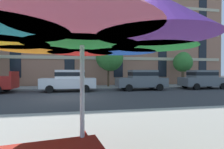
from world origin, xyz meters
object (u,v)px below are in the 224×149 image
object	(u,v)px
sedan_white	(69,80)
sedan_gray	(142,79)
sedan_gray_midblock	(203,79)
street_tree_middle	(109,58)
patio_umbrella	(82,28)
street_tree_right	(183,62)

from	to	relation	value
sedan_white	sedan_gray	size ratio (longest dim) A/B	1.00
sedan_white	sedan_gray_midblock	world-z (taller)	same
sedan_gray	sedan_gray_midblock	size ratio (longest dim) A/B	1.00
sedan_white	street_tree_middle	size ratio (longest dim) A/B	1.00
patio_umbrella	sedan_gray_midblock	bearing A→B (deg)	47.44
sedan_gray	street_tree_right	distance (m)	7.53
sedan_gray	street_tree_middle	xyz separation A→B (m)	(-2.39, 3.05, 2.08)
sedan_gray_midblock	street_tree_right	size ratio (longest dim) A/B	1.12
sedan_white	street_tree_right	xyz separation A→B (m)	(12.64, 3.60, 1.82)
sedan_white	street_tree_right	world-z (taller)	street_tree_right
street_tree_right	patio_umbrella	xyz separation A→B (m)	(-11.87, -16.30, -0.57)
sedan_gray	sedan_gray_midblock	xyz separation A→B (m)	(6.15, 0.00, 0.00)
street_tree_middle	patio_umbrella	bearing A→B (deg)	-101.19
sedan_gray	sedan_gray_midblock	distance (m)	6.15
sedan_white	street_tree_right	distance (m)	13.27
street_tree_right	patio_umbrella	distance (m)	20.17
sedan_gray_midblock	patio_umbrella	size ratio (longest dim) A/B	1.38
sedan_gray_midblock	patio_umbrella	xyz separation A→B (m)	(-11.66, -12.70, 1.25)
sedan_white	sedan_gray	bearing A→B (deg)	0.00
street_tree_middle	patio_umbrella	world-z (taller)	street_tree_middle
sedan_white	street_tree_right	size ratio (longest dim) A/B	1.12
street_tree_right	sedan_gray_midblock	bearing A→B (deg)	-93.27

